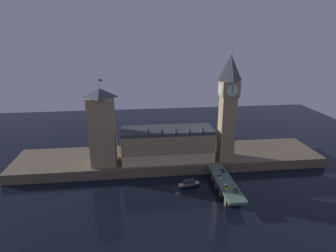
{
  "coord_description": "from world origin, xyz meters",
  "views": [
    {
      "loc": [
        -23.28,
        -149.69,
        90.89
      ],
      "look_at": [
        -3.44,
        20.0,
        35.02
      ],
      "focal_mm": 30.0,
      "sensor_mm": 36.0,
      "label": 1
    }
  ],
  "objects_px": {
    "street_lamp_mid": "(234,174)",
    "pedestrian_near_rail": "(224,191)",
    "car_northbound_trail": "(226,187)",
    "street_lamp_near": "(225,188)",
    "clock_tower": "(228,105)",
    "boat_upstream": "(189,184)",
    "car_southbound_lead": "(236,190)",
    "victoria_tower": "(102,127)",
    "car_northbound_lead": "(219,176)",
    "pedestrian_far_rail": "(212,170)",
    "street_lamp_far": "(211,164)",
    "car_southbound_trail": "(223,171)"
  },
  "relations": [
    {
      "from": "car_southbound_trail",
      "to": "street_lamp_far",
      "type": "bearing_deg",
      "value": 158.98
    },
    {
      "from": "victoria_tower",
      "to": "pedestrian_near_rail",
      "type": "bearing_deg",
      "value": -33.78
    },
    {
      "from": "clock_tower",
      "to": "car_northbound_trail",
      "type": "bearing_deg",
      "value": -106.3
    },
    {
      "from": "clock_tower",
      "to": "car_southbound_trail",
      "type": "relative_size",
      "value": 16.61
    },
    {
      "from": "clock_tower",
      "to": "car_southbound_lead",
      "type": "xyz_separation_m",
      "value": [
        -7.06,
        -43.41,
        -38.06
      ]
    },
    {
      "from": "car_southbound_trail",
      "to": "street_lamp_near",
      "type": "relative_size",
      "value": 0.65
    },
    {
      "from": "street_lamp_far",
      "to": "car_northbound_lead",
      "type": "bearing_deg",
      "value": -74.94
    },
    {
      "from": "car_northbound_lead",
      "to": "car_southbound_trail",
      "type": "xyz_separation_m",
      "value": [
        4.51,
        7.12,
        0.03
      ]
    },
    {
      "from": "street_lamp_far",
      "to": "boat_upstream",
      "type": "height_order",
      "value": "street_lamp_far"
    },
    {
      "from": "car_northbound_trail",
      "to": "pedestrian_near_rail",
      "type": "relative_size",
      "value": 2.3
    },
    {
      "from": "car_southbound_lead",
      "to": "car_northbound_lead",
      "type": "bearing_deg",
      "value": 104.97
    },
    {
      "from": "car_northbound_trail",
      "to": "street_lamp_far",
      "type": "height_order",
      "value": "street_lamp_far"
    },
    {
      "from": "victoria_tower",
      "to": "clock_tower",
      "type": "bearing_deg",
      "value": -2.26
    },
    {
      "from": "car_northbound_trail",
      "to": "street_lamp_near",
      "type": "bearing_deg",
      "value": -112.27
    },
    {
      "from": "clock_tower",
      "to": "boat_upstream",
      "type": "xyz_separation_m",
      "value": [
        -29.87,
        -23.27,
        -44.21
      ]
    },
    {
      "from": "clock_tower",
      "to": "street_lamp_far",
      "type": "xyz_separation_m",
      "value": [
        -14.24,
        -16.65,
        -34.43
      ]
    },
    {
      "from": "pedestrian_far_rail",
      "to": "street_lamp_mid",
      "type": "bearing_deg",
      "value": -55.44
    },
    {
      "from": "car_northbound_lead",
      "to": "boat_upstream",
      "type": "distance_m",
      "value": 19.54
    },
    {
      "from": "pedestrian_near_rail",
      "to": "boat_upstream",
      "type": "distance_m",
      "value": 26.51
    },
    {
      "from": "car_northbound_lead",
      "to": "boat_upstream",
      "type": "xyz_separation_m",
      "value": [
        -18.29,
        3.26,
        -6.06
      ]
    },
    {
      "from": "car_northbound_trail",
      "to": "clock_tower",
      "type": "bearing_deg",
      "value": 73.7
    },
    {
      "from": "street_lamp_mid",
      "to": "clock_tower",
      "type": "bearing_deg",
      "value": 82.0
    },
    {
      "from": "car_northbound_lead",
      "to": "pedestrian_far_rail",
      "type": "relative_size",
      "value": 2.57
    },
    {
      "from": "clock_tower",
      "to": "pedestrian_near_rail",
      "type": "distance_m",
      "value": 59.25
    },
    {
      "from": "street_lamp_far",
      "to": "victoria_tower",
      "type": "bearing_deg",
      "value": 163.96
    },
    {
      "from": "car_northbound_lead",
      "to": "car_northbound_trail",
      "type": "height_order",
      "value": "car_northbound_lead"
    },
    {
      "from": "victoria_tower",
      "to": "car_southbound_trail",
      "type": "distance_m",
      "value": 83.73
    },
    {
      "from": "pedestrian_far_rail",
      "to": "street_lamp_mid",
      "type": "xyz_separation_m",
      "value": [
        9.43,
        -13.69,
        3.14
      ]
    },
    {
      "from": "clock_tower",
      "to": "car_northbound_trail",
      "type": "xyz_separation_m",
      "value": [
        -11.58,
        -39.6,
        -38.16
      ]
    },
    {
      "from": "victoria_tower",
      "to": "boat_upstream",
      "type": "bearing_deg",
      "value": -26.29
    },
    {
      "from": "car_southbound_lead",
      "to": "pedestrian_far_rail",
      "type": "bearing_deg",
      "value": 104.75
    },
    {
      "from": "victoria_tower",
      "to": "pedestrian_far_rail",
      "type": "bearing_deg",
      "value": -16.73
    },
    {
      "from": "car_southbound_lead",
      "to": "pedestrian_near_rail",
      "type": "relative_size",
      "value": 2.31
    },
    {
      "from": "victoria_tower",
      "to": "street_lamp_near",
      "type": "relative_size",
      "value": 8.49
    },
    {
      "from": "victoria_tower",
      "to": "boat_upstream",
      "type": "distance_m",
      "value": 67.6
    },
    {
      "from": "pedestrian_far_rail",
      "to": "pedestrian_near_rail",
      "type": "bearing_deg",
      "value": -90.0
    },
    {
      "from": "street_lamp_near",
      "to": "street_lamp_mid",
      "type": "relative_size",
      "value": 1.04
    },
    {
      "from": "car_northbound_lead",
      "to": "street_lamp_far",
      "type": "xyz_separation_m",
      "value": [
        -2.66,
        9.87,
        3.73
      ]
    },
    {
      "from": "car_northbound_trail",
      "to": "car_southbound_lead",
      "type": "xyz_separation_m",
      "value": [
        4.51,
        -3.81,
        0.1
      ]
    },
    {
      "from": "car_northbound_trail",
      "to": "pedestrian_far_rail",
      "type": "distance_m",
      "value": 22.04
    },
    {
      "from": "car_southbound_lead",
      "to": "street_lamp_far",
      "type": "distance_m",
      "value": 27.94
    },
    {
      "from": "car_northbound_trail",
      "to": "street_lamp_mid",
      "type": "height_order",
      "value": "street_lamp_mid"
    },
    {
      "from": "pedestrian_far_rail",
      "to": "street_lamp_mid",
      "type": "relative_size",
      "value": 0.27
    },
    {
      "from": "pedestrian_far_rail",
      "to": "boat_upstream",
      "type": "relative_size",
      "value": 0.11
    },
    {
      "from": "pedestrian_near_rail",
      "to": "car_southbound_trail",
      "type": "bearing_deg",
      "value": 74.24
    },
    {
      "from": "victoria_tower",
      "to": "car_northbound_trail",
      "type": "relative_size",
      "value": 14.85
    },
    {
      "from": "car_northbound_lead",
      "to": "car_northbound_trail",
      "type": "bearing_deg",
      "value": -90.0
    },
    {
      "from": "car_northbound_lead",
      "to": "pedestrian_far_rail",
      "type": "xyz_separation_m",
      "value": [
        -2.26,
        8.84,
        0.32
      ]
    },
    {
      "from": "boat_upstream",
      "to": "car_southbound_lead",
      "type": "bearing_deg",
      "value": -41.46
    },
    {
      "from": "street_lamp_mid",
      "to": "pedestrian_near_rail",
      "type": "bearing_deg",
      "value": -128.08
    }
  ]
}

